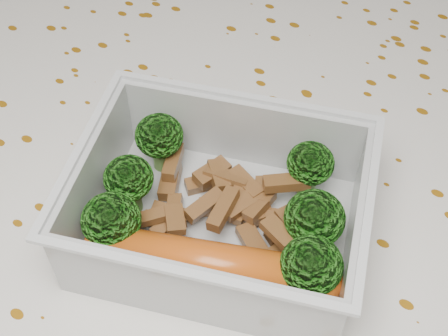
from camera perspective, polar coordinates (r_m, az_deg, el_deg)
The scene contains 6 objects.
dining_table at distance 0.52m, azimuth 0.11°, elevation -8.98°, with size 1.40×0.90×0.75m.
tablecloth at distance 0.47m, azimuth 0.12°, elevation -5.90°, with size 1.46×0.96×0.19m.
lunch_container at distance 0.41m, azimuth -0.38°, elevation -4.23°, with size 0.22×0.20×0.06m.
broccoli_florets at distance 0.40m, azimuth 0.08°, elevation -3.23°, with size 0.17×0.14×0.05m.
meat_pile at distance 0.42m, azimuth 0.37°, elevation -3.18°, with size 0.12×0.10×0.03m.
sausage at distance 0.39m, azimuth -1.23°, elevation -8.75°, with size 0.15×0.08×0.03m.
Camera 1 is at (0.14, -0.22, 1.11)m, focal length 50.00 mm.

